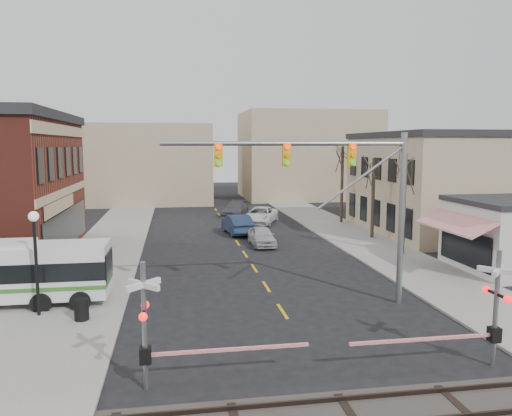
{
  "coord_description": "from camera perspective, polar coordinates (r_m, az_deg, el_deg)",
  "views": [
    {
      "loc": [
        -4.69,
        -19.15,
        7.44
      ],
      "look_at": [
        0.36,
        11.52,
        3.5
      ],
      "focal_mm": 35.0,
      "sensor_mm": 36.0,
      "label": 1
    }
  ],
  "objects": [
    {
      "name": "car_b",
      "position": [
        41.95,
        -2.16,
        -1.86
      ],
      "size": [
        2.34,
        5.17,
        1.65
      ],
      "primitive_type": "imported",
      "rotation": [
        0.0,
        0.0,
        3.26
      ],
      "color": "#192740",
      "rests_on": "ground"
    },
    {
      "name": "pedestrian_far",
      "position": [
        28.41,
        -20.0,
        -6.27
      ],
      "size": [
        1.1,
        1.11,
        1.81
      ],
      "primitive_type": "imported",
      "rotation": [
        0.0,
        0.0,
        0.82
      ],
      "color": "#2C344D",
      "rests_on": "sidewalk_west"
    },
    {
      "name": "trash_bin",
      "position": [
        22.59,
        -19.31,
        -10.88
      ],
      "size": [
        0.6,
        0.6,
        0.91
      ],
      "primitive_type": "cylinder",
      "color": "black",
      "rests_on": "sidewalk_west"
    },
    {
      "name": "rr_crossing_east",
      "position": [
        18.58,
        24.62,
        -10.57
      ],
      "size": [
        5.6,
        1.36,
        4.0
      ],
      "color": "gray",
      "rests_on": "ground"
    },
    {
      "name": "tree_east_c",
      "position": [
        47.94,
        9.79,
        2.67
      ],
      "size": [
        0.28,
        0.28,
        7.2
      ],
      "color": "#382B21",
      "rests_on": "sidewalk_east"
    },
    {
      "name": "car_d",
      "position": [
        52.3,
        -2.42,
        -0.12
      ],
      "size": [
        3.74,
        5.64,
        1.52
      ],
      "primitive_type": "imported",
      "rotation": [
        0.0,
        0.0,
        -0.34
      ],
      "color": "#424348",
      "rests_on": "ground"
    },
    {
      "name": "street_lamp",
      "position": [
        23.22,
        -23.94,
        -3.56
      ],
      "size": [
        0.44,
        0.44,
        4.54
      ],
      "color": "black",
      "rests_on": "sidewalk_west"
    },
    {
      "name": "car_a",
      "position": [
        37.07,
        0.67,
        -3.24
      ],
      "size": [
        1.73,
        4.19,
        1.42
      ],
      "primitive_type": "imported",
      "rotation": [
        0.0,
        0.0,
        0.01
      ],
      "color": "#A5A4A9",
      "rests_on": "ground"
    },
    {
      "name": "sidewalk_west",
      "position": [
        40.13,
        -16.1,
        -3.66
      ],
      "size": [
        5.0,
        60.0,
        0.12
      ],
      "primitive_type": "cube",
      "color": "gray",
      "rests_on": "ground"
    },
    {
      "name": "car_c",
      "position": [
        47.46,
        0.5,
        -0.85
      ],
      "size": [
        4.5,
        6.14,
        1.55
      ],
      "primitive_type": "imported",
      "rotation": [
        0.0,
        0.0,
        -0.39
      ],
      "color": "silver",
      "rests_on": "ground"
    },
    {
      "name": "ground",
      "position": [
        21.07,
        4.24,
        -13.47
      ],
      "size": [
        160.0,
        160.0,
        0.0
      ],
      "primitive_type": "plane",
      "color": "black",
      "rests_on": "ground"
    },
    {
      "name": "rr_crossing_west",
      "position": [
        15.79,
        -11.02,
        -13.19
      ],
      "size": [
        5.6,
        1.36,
        4.0
      ],
      "color": "gray",
      "rests_on": "ground"
    },
    {
      "name": "pedestrian_near",
      "position": [
        24.55,
        -19.12,
        -8.35
      ],
      "size": [
        0.64,
        0.77,
        1.79
      ],
      "primitive_type": "imported",
      "rotation": [
        0.0,
        0.0,
        1.95
      ],
      "color": "#4E413E",
      "rests_on": "sidewalk_west"
    },
    {
      "name": "traffic_signal_mast",
      "position": [
        22.79,
        9.63,
        2.99
      ],
      "size": [
        11.11,
        0.3,
        8.0
      ],
      "color": "gray",
      "rests_on": "ground"
    },
    {
      "name": "tan_building",
      "position": [
        47.49,
        24.91,
        2.71
      ],
      "size": [
        20.3,
        15.3,
        8.5
      ],
      "color": "tan",
      "rests_on": "ground"
    },
    {
      "name": "tree_east_a",
      "position": [
        34.88,
        16.54,
        0.43
      ],
      "size": [
        0.28,
        0.28,
        6.75
      ],
      "color": "#382B21",
      "rests_on": "sidewalk_east"
    },
    {
      "name": "sidewalk_east",
      "position": [
        42.29,
        10.42,
        -2.95
      ],
      "size": [
        5.0,
        60.0,
        0.12
      ],
      "primitive_type": "cube",
      "color": "gray",
      "rests_on": "ground"
    },
    {
      "name": "tree_east_b",
      "position": [
        40.46,
        13.21,
        1.12
      ],
      "size": [
        0.28,
        0.28,
        6.3
      ],
      "color": "#382B21",
      "rests_on": "sidewalk_east"
    }
  ]
}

